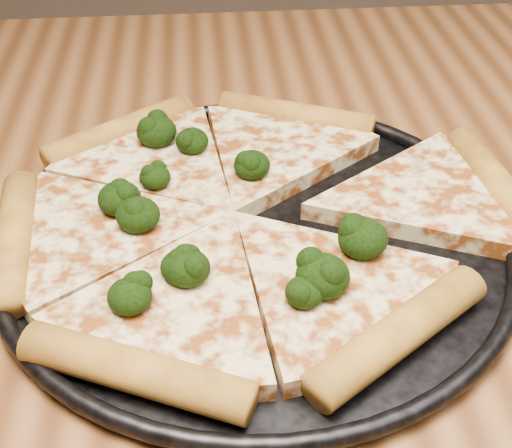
{
  "coord_description": "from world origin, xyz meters",
  "views": [
    {
      "loc": [
        -0.07,
        -0.45,
        1.1
      ],
      "look_at": [
        -0.03,
        -0.03,
        0.77
      ],
      "focal_mm": 49.24,
      "sensor_mm": 36.0,
      "label": 1
    }
  ],
  "objects": [
    {
      "name": "dining_table",
      "position": [
        0.0,
        0.0,
        0.66
      ],
      "size": [
        1.2,
        0.9,
        0.75
      ],
      "color": "brown",
      "rests_on": "ground"
    },
    {
      "name": "pizza_pan",
      "position": [
        -0.03,
        -0.03,
        0.76
      ],
      "size": [
        0.4,
        0.4,
        0.02
      ],
      "color": "black",
      "rests_on": "dining_table"
    },
    {
      "name": "pizza",
      "position": [
        -0.04,
        -0.01,
        0.77
      ],
      "size": [
        0.42,
        0.39,
        0.03
      ],
      "rotation": [
        0.0,
        0.0,
        -0.42
      ],
      "color": "beige",
      "rests_on": "pizza_pan"
    },
    {
      "name": "broccoli_florets",
      "position": [
        -0.07,
        -0.03,
        0.78
      ],
      "size": [
        0.21,
        0.24,
        0.03
      ],
      "color": "black",
      "rests_on": "pizza"
    }
  ]
}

